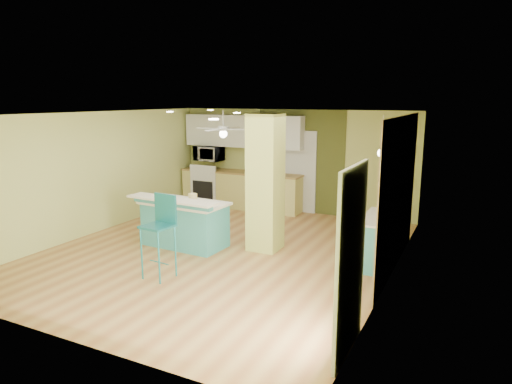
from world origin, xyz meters
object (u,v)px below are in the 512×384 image
Objects in this scene: fruit_bowl at (263,172)px; bar_stool at (161,223)px; side_counter at (378,240)px; canister at (193,198)px; peninsula at (184,223)px.

bar_stool is at bearing -84.67° from fruit_bowl.
side_counter is at bearing 40.91° from bar_stool.
fruit_bowl is 1.60× the size of canister.
bar_stool is 1.52m from canister.
bar_stool reaches higher than fruit_bowl.
canister is (-3.33, -0.59, 0.52)m from side_counter.
canister is (0.03, -3.11, -0.03)m from fruit_bowl.
peninsula is at bearing -92.53° from fruit_bowl.
side_counter is (3.50, 0.65, -0.04)m from peninsula.
bar_stool is (0.57, -1.41, 0.42)m from peninsula.
canister is (-0.40, 1.46, 0.06)m from bar_stool.
peninsula is 0.51m from canister.
canister is at bearing -89.47° from fruit_bowl.
canister reaches higher than fruit_bowl.
peninsula reaches higher than side_counter.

